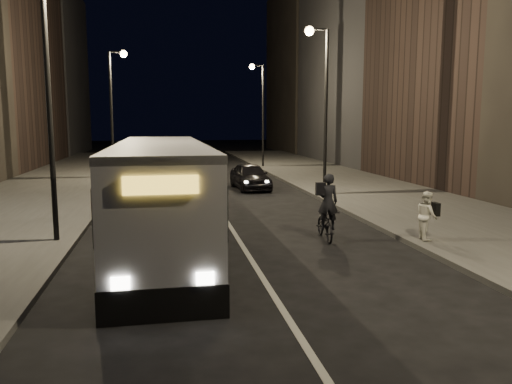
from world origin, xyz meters
name	(u,v)px	position (x,y,z in m)	size (l,w,h in m)	color
ground	(260,273)	(0.00, 0.00, 0.00)	(180.00, 180.00, 0.00)	black
sidewalk_right	(363,189)	(8.50, 14.00, 0.08)	(7.00, 70.00, 0.16)	#3C3C3A
sidewalk_left	(37,197)	(-8.50, 14.00, 0.08)	(7.00, 70.00, 0.16)	#3C3C3A
building_row_right	(389,38)	(16.00, 27.50, 10.50)	(8.00, 61.00, 21.00)	black
streetlight_right_mid	(321,88)	(5.33, 12.00, 5.36)	(1.20, 0.44, 8.12)	black
streetlight_right_far	(260,101)	(5.33, 28.00, 5.36)	(1.20, 0.44, 8.12)	black
streetlight_left_near	(56,67)	(-5.33, 4.00, 5.36)	(1.20, 0.44, 8.12)	black
streetlight_left_far	(115,97)	(-5.33, 22.00, 5.36)	(1.20, 0.44, 8.12)	black
city_bus	(161,191)	(-2.39, 3.12, 1.71)	(2.84, 11.73, 3.15)	white
cyclist_on_bicycle	(326,218)	(2.75, 3.14, 0.72)	(0.80, 1.92, 2.15)	black
pedestrian_woman	(427,215)	(5.60, 2.00, 0.91)	(0.73, 0.57, 1.50)	silver
car_near	(250,176)	(2.41, 15.50, 0.73)	(1.73, 4.30, 1.46)	black
car_mid	(175,167)	(-1.57, 23.42, 0.61)	(1.30, 3.73, 1.23)	#333235
car_far	(212,156)	(2.12, 35.02, 0.57)	(1.60, 3.93, 1.14)	black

